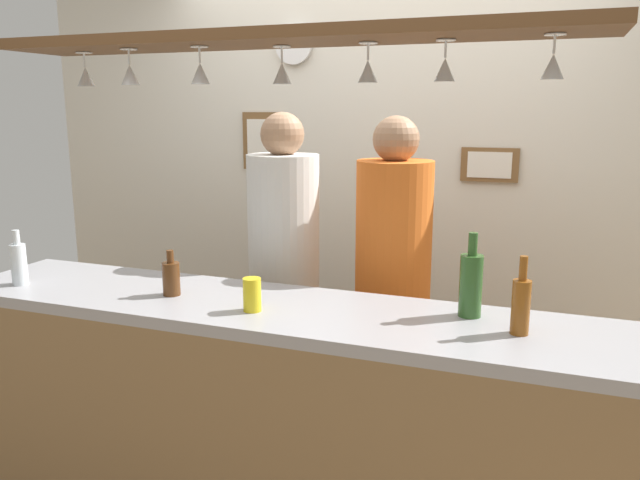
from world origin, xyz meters
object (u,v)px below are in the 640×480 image
Objects in this scene: picture_frame_caricature at (263,141)px; wall_clock at (294,45)px; bottle_champagne_green at (471,284)px; bottle_soda_clear at (19,263)px; picture_frame_lower_pair at (490,165)px; bottle_beer_amber_tall at (521,304)px; person_right_orange_shirt at (393,269)px; bottle_beer_brown_stubby at (171,278)px; person_left_white_patterned_shirt at (284,258)px; drink_can at (252,295)px.

wall_clock is at bearing -1.72° from picture_frame_caricature.
wall_clock is at bearing 133.24° from bottle_champagne_green.
wall_clock is (0.60, 1.51, 0.98)m from bottle_soda_clear.
bottle_beer_amber_tall is at bearing -79.79° from picture_frame_lower_pair.
person_right_orange_shirt is 5.74× the size of bottle_champagne_green.
picture_frame_lower_pair reaches higher than bottle_beer_brown_stubby.
bottle_beer_brown_stubby is 0.78× the size of bottle_soda_clear.
picture_frame_caricature is (-0.46, 0.76, 0.51)m from person_left_white_patterned_shirt.
picture_frame_caricature is at bearing 142.70° from person_right_orange_shirt.
bottle_beer_amber_tall is at bearing -29.93° from person_left_white_patterned_shirt.
wall_clock is (-1.12, -0.01, 0.65)m from picture_frame_lower_pair.
picture_frame_lower_pair is (1.05, 1.43, 0.35)m from bottle_beer_brown_stubby.
person_left_white_patterned_shirt is 0.54m from person_right_orange_shirt.
picture_frame_lower_pair is 0.88× the size of picture_frame_caricature.
bottle_soda_clear is at bearing -138.56° from picture_frame_lower_pair.
person_left_white_patterned_shirt is 0.70m from bottle_beer_brown_stubby.
drink_can is at bearing -66.14° from picture_frame_caricature.
bottle_beer_brown_stubby is 0.68m from bottle_soda_clear.
person_right_orange_shirt is 6.62× the size of bottle_beer_amber_tall.
bottle_beer_brown_stubby is 1.14m from bottle_champagne_green.
picture_frame_caricature is (-0.66, 1.49, 0.46)m from drink_can.
bottle_beer_brown_stubby is 0.39m from drink_can.
bottle_beer_amber_tall is 1.13× the size of bottle_soda_clear.
bottle_beer_amber_tall is 1.98m from bottle_soda_clear.
bottle_champagne_green is at bearing -46.76° from wall_clock.
person_left_white_patterned_shirt is at bearing -58.65° from picture_frame_caricature.
bottle_soda_clear is at bearing -151.45° from person_right_orange_shirt.
bottle_beer_amber_tall is at bearing -35.58° from bottle_champagne_green.
bottle_beer_amber_tall is 1.18× the size of wall_clock.
bottle_soda_clear reaches higher than bottle_beer_brown_stubby.
person_right_orange_shirt is at bearing 28.55° from bottle_soda_clear.
person_right_orange_shirt is at bearing 0.00° from person_left_white_patterned_shirt.
bottle_champagne_green is 1.30× the size of bottle_soda_clear.
wall_clock is at bearing 108.73° from person_left_white_patterned_shirt.
bottle_soda_clear is (-1.80, -0.24, -0.03)m from bottle_champagne_green.
person_left_white_patterned_shirt reaches higher than bottle_soda_clear.
bottle_soda_clear is (-0.86, -0.76, 0.08)m from person_left_white_patterned_shirt.
picture_frame_lower_pair reaches higher than bottle_beer_amber_tall.
picture_frame_lower_pair is (-0.25, 1.40, 0.32)m from bottle_beer_amber_tall.
person_right_orange_shirt is 0.98m from bottle_beer_brown_stubby.
drink_can is at bearing -74.94° from person_left_white_patterned_shirt.
drink_can is 0.41× the size of picture_frame_lower_pair.
drink_can is at bearing -73.06° from wall_clock.
bottle_soda_clear is 2.32m from picture_frame_lower_pair.
picture_frame_caricature is 0.59m from wall_clock.
bottle_beer_amber_tall is 2.13× the size of drink_can.
picture_frame_lower_pair is at bearing 41.44° from bottle_soda_clear.
bottle_beer_brown_stubby is at bearing -105.56° from person_left_white_patterned_shirt.
person_right_orange_shirt is at bearing 42.80° from bottle_beer_brown_stubby.
wall_clock is at bearing 136.35° from person_right_orange_shirt.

